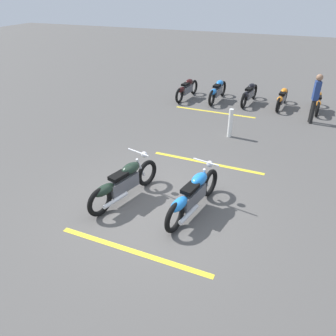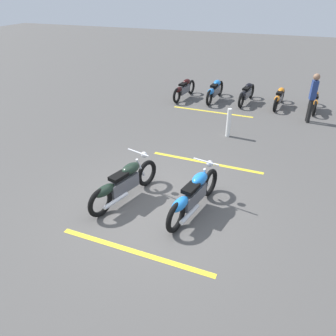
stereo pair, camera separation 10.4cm
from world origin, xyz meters
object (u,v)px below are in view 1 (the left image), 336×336
object	(u,v)px
motorcycle_row_far_right	(186,89)
bystander_near_row	(315,96)
motorcycle_bright_foreground	(193,195)
motorcycle_row_right	(217,91)
motorcycle_row_far_left	(317,102)
motorcycle_row_center	(249,94)
motorcycle_row_left	(282,98)
bollard_post	(230,123)
motorcycle_dark_foreground	(123,183)

from	to	relation	value
motorcycle_row_far_right	bystander_near_row	world-z (taller)	bystander_near_row
motorcycle_bright_foreground	motorcycle_row_right	world-z (taller)	motorcycle_bright_foreground
motorcycle_bright_foreground	motorcycle_row_right	size ratio (longest dim) A/B	1.01
motorcycle_row_right	motorcycle_row_far_right	world-z (taller)	motorcycle_row_right
motorcycle_row_far_left	bystander_near_row	distance (m)	1.48
motorcycle_row_far_left	motorcycle_row_far_right	size ratio (longest dim) A/B	0.93
motorcycle_row_center	motorcycle_row_far_right	bearing A→B (deg)	104.90
motorcycle_row_left	motorcycle_row_far_right	bearing A→B (deg)	100.67
motorcycle_row_center	motorcycle_row_far_right	size ratio (longest dim) A/B	0.98
bystander_near_row	bollard_post	world-z (taller)	bystander_near_row
motorcycle_row_left	motorcycle_row_center	bearing A→B (deg)	94.92
motorcycle_dark_foreground	bollard_post	size ratio (longest dim) A/B	2.29
motorcycle_row_left	motorcycle_row_far_right	size ratio (longest dim) A/B	0.93
motorcycle_dark_foreground	bollard_post	xyz separation A→B (m)	(4.49, -1.52, 0.01)
bystander_near_row	motorcycle_bright_foreground	bearing A→B (deg)	59.69
motorcycle_row_left	motorcycle_row_right	world-z (taller)	motorcycle_row_right
motorcycle_row_right	motorcycle_row_far_right	bearing A→B (deg)	101.64
motorcycle_dark_foreground	motorcycle_row_left	bearing A→B (deg)	-3.05
motorcycle_dark_foreground	motorcycle_row_far_left	bearing A→B (deg)	-10.83
motorcycle_row_center	motorcycle_row_right	distance (m)	1.32
motorcycle_row_center	motorcycle_row_right	bearing A→B (deg)	104.34
motorcycle_dark_foreground	motorcycle_row_center	xyz separation A→B (m)	(8.16, -1.54, -0.04)
motorcycle_row_center	bollard_post	world-z (taller)	bollard_post
motorcycle_row_left	bollard_post	bearing A→B (deg)	166.43
motorcycle_row_right	motorcycle_dark_foreground	bearing A→B (deg)	-177.39
motorcycle_row_center	bystander_near_row	bearing A→B (deg)	-110.87
bollard_post	motorcycle_row_far_left	bearing A→B (deg)	-36.02
motorcycle_row_left	motorcycle_row_far_left	bearing A→B (deg)	-81.98
motorcycle_dark_foreground	motorcycle_row_far_left	size ratio (longest dim) A/B	1.12
motorcycle_bright_foreground	motorcycle_row_right	bearing A→B (deg)	21.97
motorcycle_bright_foreground	motorcycle_row_far_right	bearing A→B (deg)	31.30
motorcycle_bright_foreground	motorcycle_row_far_right	world-z (taller)	motorcycle_bright_foreground
motorcycle_bright_foreground	bollard_post	world-z (taller)	motorcycle_bright_foreground
motorcycle_row_far_left	motorcycle_row_far_right	world-z (taller)	motorcycle_row_far_right
motorcycle_row_center	motorcycle_row_left	bearing A→B (deg)	-83.70
motorcycle_bright_foreground	motorcycle_dark_foreground	size ratio (longest dim) A/B	1.02
motorcycle_row_center	bollard_post	xyz separation A→B (m)	(-3.67, 0.01, 0.05)
motorcycle_row_left	motorcycle_row_far_right	xyz separation A→B (m)	(-0.28, 3.95, 0.03)
motorcycle_row_right	bollard_post	size ratio (longest dim) A/B	2.30
motorcycle_row_far_left	bollard_post	xyz separation A→B (m)	(-3.66, 2.66, 0.07)
motorcycle_row_left	bollard_post	world-z (taller)	bollard_post
motorcycle_row_far_left	motorcycle_row_right	size ratio (longest dim) A/B	0.89
motorcycle_row_center	bollard_post	bearing A→B (deg)	-172.21
motorcycle_row_far_left	motorcycle_row_right	xyz separation A→B (m)	(-0.14, 3.96, 0.05)
motorcycle_row_left	motorcycle_row_center	xyz separation A→B (m)	(0.04, 1.32, 0.02)
motorcycle_dark_foreground	motorcycle_row_left	size ratio (longest dim) A/B	1.12
motorcycle_row_left	bystander_near_row	world-z (taller)	bystander_near_row
motorcycle_bright_foreground	motorcycle_row_far_right	size ratio (longest dim) A/B	1.05
motorcycle_row_center	bystander_near_row	size ratio (longest dim) A/B	1.18
motorcycle_row_right	motorcycle_row_far_left	bearing A→B (deg)	-83.80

